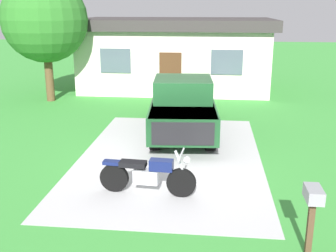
{
  "coord_description": "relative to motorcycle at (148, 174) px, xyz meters",
  "views": [
    {
      "loc": [
        1.1,
        -10.89,
        4.11
      ],
      "look_at": [
        -0.06,
        0.04,
        0.9
      ],
      "focal_mm": 44.14,
      "sensor_mm": 36.0,
      "label": 1
    }
  ],
  "objects": [
    {
      "name": "motorcycle",
      "position": [
        0.0,
        0.0,
        0.0
      ],
      "size": [
        2.21,
        0.7,
        1.09
      ],
      "color": "black",
      "rests_on": "ground"
    },
    {
      "name": "mailbox",
      "position": [
        3.08,
        -2.1,
        0.51
      ],
      "size": [
        0.26,
        0.48,
        1.26
      ],
      "color": "#4C3823",
      "rests_on": "ground"
    },
    {
      "name": "pickup_truck",
      "position": [
        0.42,
        4.93,
        0.48
      ],
      "size": [
        2.41,
        5.75,
        1.9
      ],
      "color": "black",
      "rests_on": "ground"
    },
    {
      "name": "ground_plane",
      "position": [
        0.26,
        2.4,
        -0.47
      ],
      "size": [
        80.0,
        80.0,
        0.0
      ],
      "primitive_type": "plane",
      "color": "green"
    },
    {
      "name": "neighbor_house",
      "position": [
        -0.51,
        12.57,
        1.32
      ],
      "size": [
        9.6,
        5.6,
        3.5
      ],
      "color": "beige",
      "rests_on": "ground"
    },
    {
      "name": "shade_tree",
      "position": [
        -5.81,
        9.03,
        3.06
      ],
      "size": [
        3.65,
        3.65,
        5.37
      ],
      "color": "brown",
      "rests_on": "ground"
    },
    {
      "name": "driveway_pad",
      "position": [
        0.26,
        2.4,
        -0.47
      ],
      "size": [
        5.06,
        8.1,
        0.01
      ],
      "primitive_type": "cube",
      "color": "#B8B8B8",
      "rests_on": "ground"
    }
  ]
}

